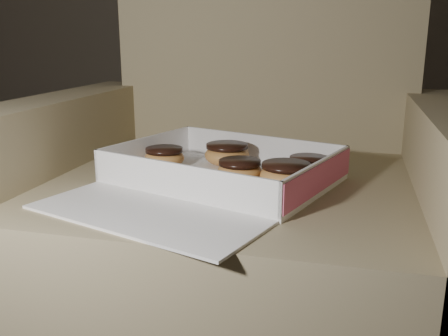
% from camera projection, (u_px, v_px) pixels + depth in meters
% --- Properties ---
extents(armchair, '(1.01, 0.85, 1.05)m').
position_uv_depth(armchair, '(240.00, 225.00, 1.18)').
color(armchair, '#8F815B').
rests_on(armchair, floor).
extents(bakery_box, '(0.56, 0.60, 0.07)m').
position_uv_depth(bakery_box, '(213.00, 180.00, 1.01)').
color(bakery_box, white).
rests_on(bakery_box, armchair).
extents(donut_a, '(0.10, 0.10, 0.05)m').
position_uv_depth(donut_a, '(286.00, 175.00, 0.96)').
color(donut_a, gold).
rests_on(donut_a, bakery_box).
extents(donut_b, '(0.10, 0.10, 0.05)m').
position_uv_depth(donut_b, '(227.00, 154.00, 1.13)').
color(donut_b, gold).
rests_on(donut_b, bakery_box).
extents(donut_c, '(0.09, 0.09, 0.05)m').
position_uv_depth(donut_c, '(240.00, 170.00, 1.01)').
color(donut_c, gold).
rests_on(donut_c, bakery_box).
extents(donut_d, '(0.09, 0.09, 0.04)m').
position_uv_depth(donut_d, '(164.00, 157.00, 1.12)').
color(donut_d, gold).
rests_on(donut_d, bakery_box).
extents(donut_e, '(0.09, 0.09, 0.04)m').
position_uv_depth(donut_e, '(309.00, 166.00, 1.04)').
color(donut_e, gold).
rests_on(donut_e, bakery_box).
extents(crumb_a, '(0.01, 0.01, 0.00)m').
position_uv_depth(crumb_a, '(225.00, 190.00, 0.95)').
color(crumb_a, black).
rests_on(crumb_a, bakery_box).
extents(crumb_b, '(0.01, 0.01, 0.00)m').
position_uv_depth(crumb_b, '(257.00, 190.00, 0.95)').
color(crumb_b, black).
rests_on(crumb_b, bakery_box).
extents(crumb_c, '(0.01, 0.01, 0.00)m').
position_uv_depth(crumb_c, '(156.00, 175.00, 1.05)').
color(crumb_c, black).
rests_on(crumb_c, bakery_box).
extents(crumb_d, '(0.01, 0.01, 0.00)m').
position_uv_depth(crumb_d, '(176.00, 184.00, 0.99)').
color(crumb_d, black).
rests_on(crumb_d, bakery_box).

